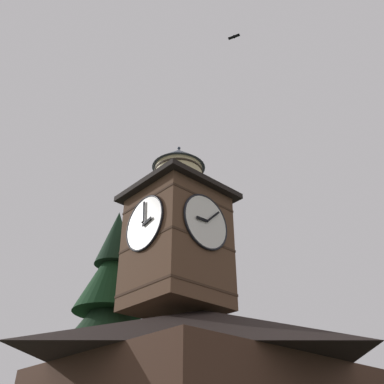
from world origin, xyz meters
The scene contains 4 objects.
clock_tower centered at (1.28, -2.84, 9.35)m, with size 4.24×4.24×8.22m.
pine_tree_behind centered at (1.60, -7.27, 5.39)m, with size 6.51×6.51×12.00m.
moon centered at (-12.39, -31.36, 14.99)m, with size 1.81×1.81×1.81m.
flying_bird_high centered at (0.86, 0.86, 19.27)m, with size 0.37×0.62×0.12m.
Camera 1 is at (12.27, 10.11, 1.21)m, focal length 39.75 mm.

